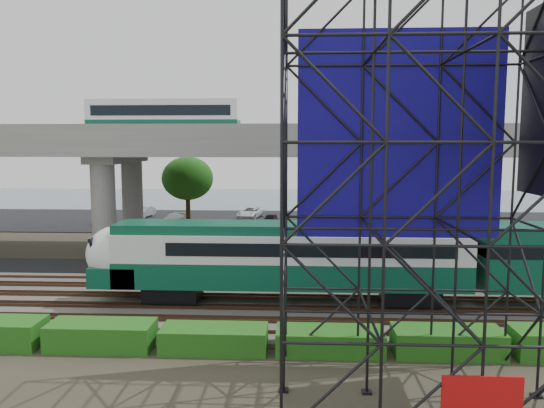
{
  "coord_description": "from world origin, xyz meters",
  "views": [
    {
      "loc": [
        4.6,
        -26.36,
        8.98
      ],
      "look_at": [
        3.01,
        6.0,
        5.24
      ],
      "focal_mm": 35.0,
      "sensor_mm": 36.0,
      "label": 1
    }
  ],
  "objects": [
    {
      "name": "ground",
      "position": [
        0.0,
        0.0,
        0.0
      ],
      "size": [
        140.0,
        140.0,
        0.0
      ],
      "primitive_type": "plane",
      "color": "#474233",
      "rests_on": "ground"
    },
    {
      "name": "suv",
      "position": [
        -6.87,
        9.61,
        0.8
      ],
      "size": [
        5.65,
        3.84,
        1.44
      ],
      "primitive_type": "imported",
      "rotation": [
        0.0,
        0.0,
        1.88
      ],
      "color": "black",
      "rests_on": "service_road"
    },
    {
      "name": "ballast_bed",
      "position": [
        0.0,
        2.0,
        0.1
      ],
      "size": [
        90.0,
        12.0,
        0.2
      ],
      "primitive_type": "cube",
      "color": "slate",
      "rests_on": "ground"
    },
    {
      "name": "scaffold_tower",
      "position": [
        8.64,
        -7.98,
        7.47
      ],
      "size": [
        9.36,
        6.36,
        15.0
      ],
      "color": "black",
      "rests_on": "ground"
    },
    {
      "name": "service_road",
      "position": [
        0.0,
        10.5,
        0.04
      ],
      "size": [
        90.0,
        5.0,
        0.08
      ],
      "primitive_type": "cube",
      "color": "black",
      "rests_on": "ground"
    },
    {
      "name": "trees",
      "position": [
        -4.67,
        16.17,
        5.57
      ],
      "size": [
        40.94,
        16.94,
        7.69
      ],
      "color": "#382314",
      "rests_on": "ground"
    },
    {
      "name": "hedge_strip",
      "position": [
        1.01,
        -4.3,
        0.56
      ],
      "size": [
        34.6,
        1.8,
        1.2
      ],
      "color": "#165914",
      "rests_on": "ground"
    },
    {
      "name": "commuter_train",
      "position": [
        6.33,
        2.0,
        2.88
      ],
      "size": [
        29.3,
        3.06,
        4.3
      ],
      "color": "black",
      "rests_on": "rail_tracks"
    },
    {
      "name": "harbor_water",
      "position": [
        0.0,
        56.0,
        0.01
      ],
      "size": [
        140.0,
        40.0,
        0.03
      ],
      "primitive_type": "cube",
      "color": "#466673",
      "rests_on": "ground"
    },
    {
      "name": "parking_lot",
      "position": [
        0.0,
        34.0,
        0.04
      ],
      "size": [
        90.0,
        18.0,
        0.08
      ],
      "primitive_type": "cube",
      "color": "black",
      "rests_on": "ground"
    },
    {
      "name": "rail_tracks",
      "position": [
        0.0,
        2.0,
        0.28
      ],
      "size": [
        90.0,
        9.52,
        0.16
      ],
      "color": "#472D1E",
      "rests_on": "ballast_bed"
    },
    {
      "name": "overpass",
      "position": [
        -0.45,
        16.0,
        8.21
      ],
      "size": [
        80.0,
        12.0,
        12.4
      ],
      "color": "#9E9B93",
      "rests_on": "ground"
    },
    {
      "name": "parked_cars",
      "position": [
        -0.13,
        33.85,
        0.69
      ],
      "size": [
        34.85,
        9.55,
        1.31
      ],
      "color": "silver",
      "rests_on": "parking_lot"
    }
  ]
}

